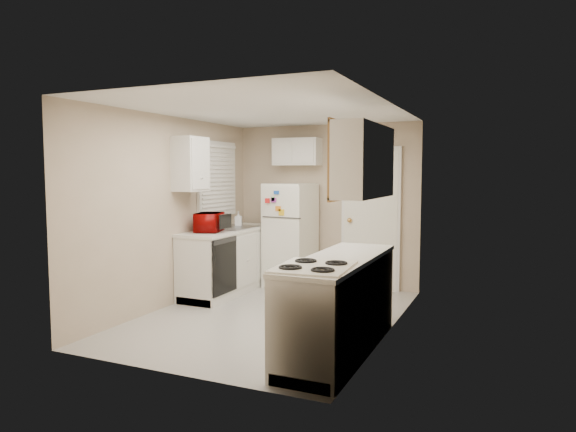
% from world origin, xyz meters
% --- Properties ---
extents(floor, '(3.80, 3.80, 0.00)m').
position_xyz_m(floor, '(0.00, 0.00, 0.00)').
color(floor, beige).
rests_on(floor, ground).
extents(ceiling, '(3.80, 3.80, 0.00)m').
position_xyz_m(ceiling, '(0.00, 0.00, 2.40)').
color(ceiling, white).
rests_on(ceiling, floor).
extents(wall_left, '(3.80, 3.80, 0.00)m').
position_xyz_m(wall_left, '(-1.40, 0.00, 1.20)').
color(wall_left, '#BCA88D').
rests_on(wall_left, floor).
extents(wall_right, '(3.80, 3.80, 0.00)m').
position_xyz_m(wall_right, '(1.40, 0.00, 1.20)').
color(wall_right, '#BCA88D').
rests_on(wall_right, floor).
extents(wall_back, '(2.80, 2.80, 0.00)m').
position_xyz_m(wall_back, '(0.00, 1.90, 1.20)').
color(wall_back, '#BCA88D').
rests_on(wall_back, floor).
extents(wall_front, '(2.80, 2.80, 0.00)m').
position_xyz_m(wall_front, '(0.00, -1.90, 1.20)').
color(wall_front, '#BCA88D').
rests_on(wall_front, floor).
extents(left_counter, '(0.60, 1.80, 0.90)m').
position_xyz_m(left_counter, '(-1.10, 0.90, 0.45)').
color(left_counter, silver).
rests_on(left_counter, floor).
extents(dishwasher, '(0.03, 0.58, 0.72)m').
position_xyz_m(dishwasher, '(-0.81, 0.30, 0.49)').
color(dishwasher, black).
rests_on(dishwasher, floor).
extents(sink, '(0.54, 0.74, 0.16)m').
position_xyz_m(sink, '(-1.10, 1.05, 0.86)').
color(sink, gray).
rests_on(sink, left_counter).
extents(microwave, '(0.52, 0.38, 0.31)m').
position_xyz_m(microwave, '(-1.14, 0.48, 1.05)').
color(microwave, '#970504').
rests_on(microwave, left_counter).
extents(soap_bottle, '(0.13, 0.13, 0.22)m').
position_xyz_m(soap_bottle, '(-1.15, 1.28, 1.00)').
color(soap_bottle, silver).
rests_on(soap_bottle, left_counter).
extents(window_blinds, '(0.10, 0.98, 1.08)m').
position_xyz_m(window_blinds, '(-1.36, 1.05, 1.60)').
color(window_blinds, silver).
rests_on(window_blinds, wall_left).
extents(upper_cabinet_left, '(0.30, 0.45, 0.70)m').
position_xyz_m(upper_cabinet_left, '(-1.25, 0.22, 1.80)').
color(upper_cabinet_left, silver).
rests_on(upper_cabinet_left, wall_left).
extents(refrigerator, '(0.70, 0.69, 1.53)m').
position_xyz_m(refrigerator, '(-0.43, 1.57, 0.77)').
color(refrigerator, white).
rests_on(refrigerator, floor).
extents(cabinet_over_fridge, '(0.70, 0.30, 0.40)m').
position_xyz_m(cabinet_over_fridge, '(-0.40, 1.75, 2.00)').
color(cabinet_over_fridge, silver).
rests_on(cabinet_over_fridge, wall_back).
extents(interior_door, '(0.86, 0.06, 2.08)m').
position_xyz_m(interior_door, '(0.70, 1.86, 1.02)').
color(interior_door, white).
rests_on(interior_door, floor).
extents(right_counter, '(0.60, 2.00, 0.90)m').
position_xyz_m(right_counter, '(1.10, -0.80, 0.45)').
color(right_counter, silver).
rests_on(right_counter, floor).
extents(stove, '(0.65, 0.77, 0.89)m').
position_xyz_m(stove, '(1.07, -1.38, 0.44)').
color(stove, white).
rests_on(stove, floor).
extents(upper_cabinet_right, '(0.30, 1.20, 0.70)m').
position_xyz_m(upper_cabinet_right, '(1.25, -0.50, 1.80)').
color(upper_cabinet_right, silver).
rests_on(upper_cabinet_right, wall_right).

